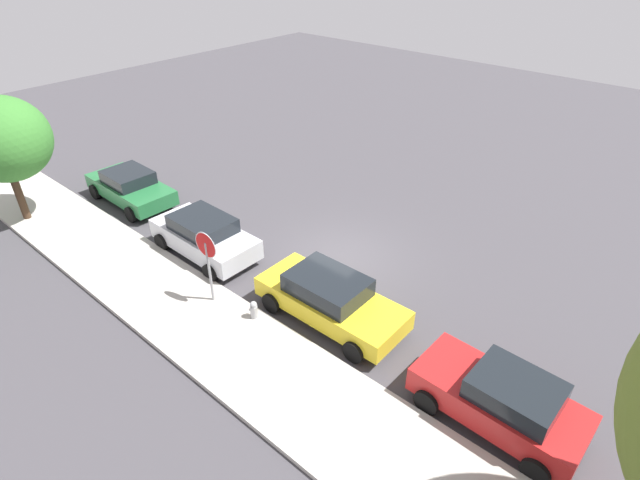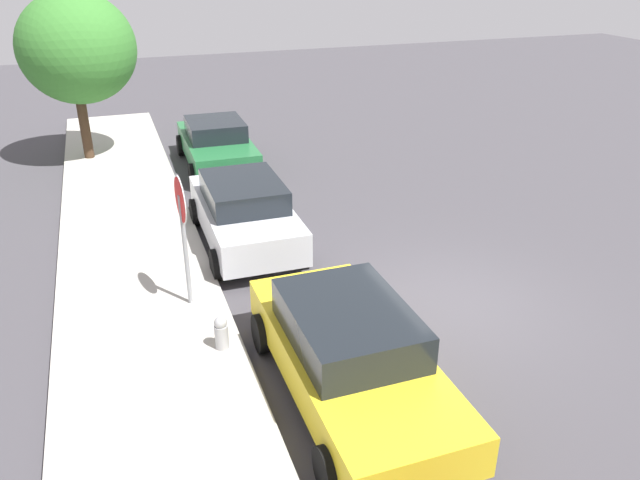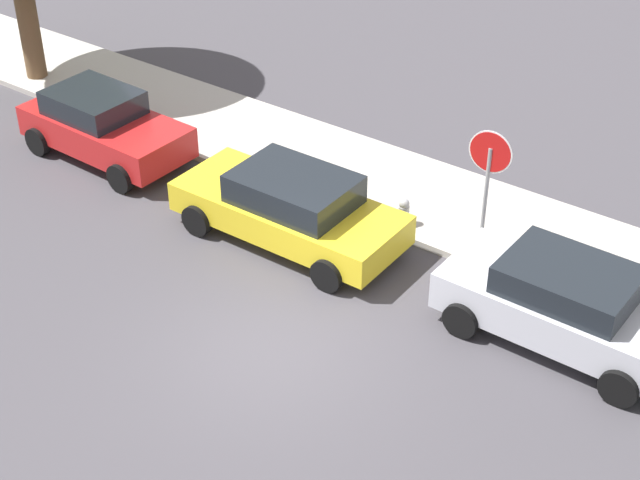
% 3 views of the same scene
% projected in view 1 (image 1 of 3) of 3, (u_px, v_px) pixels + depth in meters
% --- Properties ---
extents(ground_plane, '(60.00, 60.00, 0.00)m').
position_uv_depth(ground_plane, '(341.00, 257.00, 17.60)').
color(ground_plane, '#423F44').
extents(sidewalk_curb, '(32.00, 2.95, 0.14)m').
position_uv_depth(sidewalk_curb, '(221.00, 336.00, 14.13)').
color(sidewalk_curb, '#B2ADA3').
rests_on(sidewalk_curb, ground_plane).
extents(stop_sign, '(0.84, 0.09, 2.56)m').
position_uv_depth(stop_sign, '(207.00, 256.00, 14.53)').
color(stop_sign, gray).
rests_on(stop_sign, ground_plane).
extents(parked_car_silver, '(4.11, 2.02, 1.48)m').
position_uv_depth(parked_car_silver, '(204.00, 235.00, 17.36)').
color(parked_car_silver, silver).
rests_on(parked_car_silver, ground_plane).
extents(parked_car_yellow, '(4.58, 2.07, 1.46)m').
position_uv_depth(parked_car_yellow, '(330.00, 298.00, 14.51)').
color(parked_car_yellow, yellow).
rests_on(parked_car_yellow, ground_plane).
extents(parked_car_green, '(4.29, 2.08, 1.39)m').
position_uv_depth(parked_car_green, '(130.00, 187.00, 20.68)').
color(parked_car_green, '#236B38').
rests_on(parked_car_green, ground_plane).
extents(parked_car_red, '(3.93, 2.01, 1.50)m').
position_uv_depth(parked_car_red, '(502.00, 399.00, 11.41)').
color(parked_car_red, red).
rests_on(parked_car_red, ground_plane).
extents(street_tree_near_corner, '(3.28, 3.28, 4.89)m').
position_uv_depth(street_tree_near_corner, '(3.00, 140.00, 18.06)').
color(street_tree_near_corner, '#422D1E').
rests_on(street_tree_near_corner, ground_plane).
extents(fire_hydrant, '(0.30, 0.22, 0.72)m').
position_uv_depth(fire_hydrant, '(254.00, 311.00, 14.60)').
color(fire_hydrant, '#A5A5A8').
rests_on(fire_hydrant, ground_plane).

